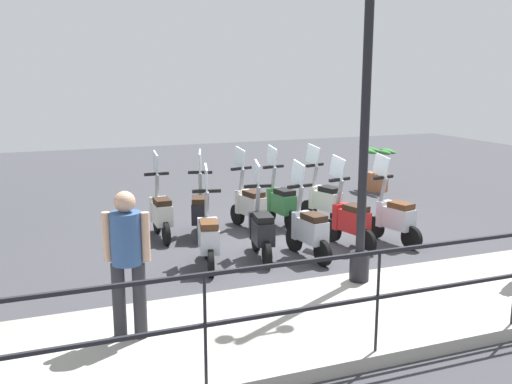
% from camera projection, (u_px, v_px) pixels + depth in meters
% --- Properties ---
extents(ground_plane, '(28.00, 28.00, 0.00)m').
position_uv_depth(ground_plane, '(287.00, 242.00, 9.96)').
color(ground_plane, '#38383D').
extents(promenade_walkway, '(2.20, 20.00, 0.15)m').
position_uv_depth(promenade_walkway, '(390.00, 306.00, 7.06)').
color(promenade_walkway, '#A39E93').
rests_on(promenade_walkway, ground_plane).
extents(fence_railing, '(0.04, 16.03, 1.07)m').
position_uv_depth(fence_railing, '(452.00, 269.00, 5.93)').
color(fence_railing, black).
rests_on(fence_railing, promenade_walkway).
extents(lamp_post_near, '(0.26, 0.90, 4.43)m').
position_uv_depth(lamp_post_near, '(365.00, 136.00, 7.33)').
color(lamp_post_near, black).
rests_on(lamp_post_near, promenade_walkway).
extents(pedestrian_distant, '(0.42, 0.46, 1.59)m').
position_uv_depth(pedestrian_distant, '(127.00, 254.00, 5.89)').
color(pedestrian_distant, '#28282D').
rests_on(pedestrian_distant, promenade_walkway).
extents(potted_palm, '(1.06, 0.66, 1.05)m').
position_uv_depth(potted_palm, '(377.00, 173.00, 14.22)').
color(potted_palm, '#9E5B3D').
rests_on(potted_palm, ground_plane).
extents(scooter_near_0, '(1.21, 0.52, 1.54)m').
position_uv_depth(scooter_near_0, '(394.00, 217.00, 9.78)').
color(scooter_near_0, black).
rests_on(scooter_near_0, ground_plane).
extents(scooter_near_1, '(1.21, 0.51, 1.54)m').
position_uv_depth(scooter_near_1, '(350.00, 220.00, 9.59)').
color(scooter_near_1, black).
rests_on(scooter_near_1, ground_plane).
extents(scooter_near_2, '(1.23, 0.44, 1.54)m').
position_uv_depth(scooter_near_2, '(309.00, 229.00, 9.02)').
color(scooter_near_2, black).
rests_on(scooter_near_2, ground_plane).
extents(scooter_near_3, '(1.23, 0.46, 1.54)m').
position_uv_depth(scooter_near_3, '(261.00, 230.00, 8.98)').
color(scooter_near_3, black).
rests_on(scooter_near_3, ground_plane).
extents(scooter_near_4, '(1.22, 0.50, 1.54)m').
position_uv_depth(scooter_near_4, '(209.00, 237.00, 8.60)').
color(scooter_near_4, black).
rests_on(scooter_near_4, ground_plane).
extents(scooter_far_0, '(1.20, 0.55, 1.54)m').
position_uv_depth(scooter_far_0, '(324.00, 200.00, 11.09)').
color(scooter_far_0, black).
rests_on(scooter_far_0, ground_plane).
extents(scooter_far_1, '(1.23, 0.45, 1.54)m').
position_uv_depth(scooter_far_1, '(280.00, 202.00, 10.87)').
color(scooter_far_1, black).
rests_on(scooter_far_1, ground_plane).
extents(scooter_far_2, '(1.22, 0.51, 1.54)m').
position_uv_depth(scooter_far_2, '(249.00, 204.00, 10.69)').
color(scooter_far_2, black).
rests_on(scooter_far_2, ground_plane).
extents(scooter_far_3, '(1.20, 0.55, 1.54)m').
position_uv_depth(scooter_far_3, '(200.00, 211.00, 10.22)').
color(scooter_far_3, black).
rests_on(scooter_far_3, ground_plane).
extents(scooter_far_4, '(1.23, 0.44, 1.54)m').
position_uv_depth(scooter_far_4, '(161.00, 212.00, 10.08)').
color(scooter_far_4, black).
rests_on(scooter_far_4, ground_plane).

